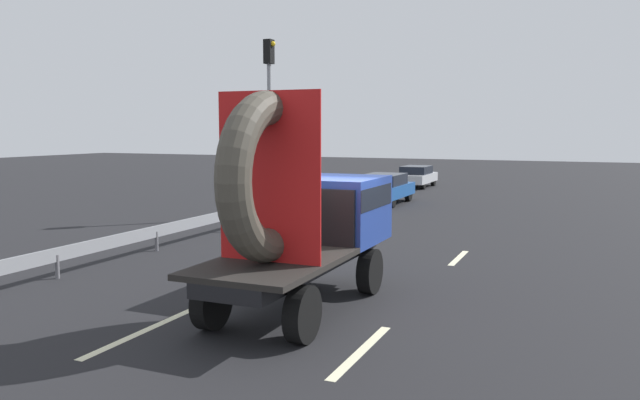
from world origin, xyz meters
TOP-DOWN VIEW (x-y plane):
  - ground_plane at (0.00, 0.00)m, footprint 120.00×120.00m
  - flatbed_truck at (-0.13, -0.26)m, footprint 2.02×5.27m
  - distant_sedan at (-3.81, 16.27)m, footprint 1.79×4.17m
  - traffic_light at (-6.49, 10.29)m, footprint 0.42×0.36m
  - guardrail at (-6.22, 4.78)m, footprint 0.10×14.23m
  - lane_dash_left_near at (-1.97, -2.81)m, footprint 0.16×2.95m
  - lane_dash_left_far at (-1.97, 5.17)m, footprint 0.16×2.30m
  - lane_dash_right_near at (1.72, -2.25)m, footprint 0.16×2.53m
  - lane_dash_right_far at (1.72, 5.37)m, footprint 0.16×2.05m
  - oncoming_car at (-4.56, 24.91)m, footprint 1.63×3.81m

SIDE VIEW (x-z plane):
  - ground_plane at x=0.00m, z-range 0.00..0.00m
  - lane_dash_left_near at x=-1.97m, z-range 0.00..0.01m
  - lane_dash_left_far at x=-1.97m, z-range 0.00..0.01m
  - lane_dash_right_near at x=1.72m, z-range 0.00..0.01m
  - lane_dash_right_far at x=1.72m, z-range 0.00..0.01m
  - guardrail at x=-6.22m, z-range 0.17..0.88m
  - oncoming_car at x=-4.56m, z-range 0.05..1.29m
  - distant_sedan at x=-3.81m, z-range 0.05..1.41m
  - flatbed_truck at x=-0.13m, z-range -0.18..3.84m
  - traffic_light at x=-6.49m, z-range 0.95..7.68m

